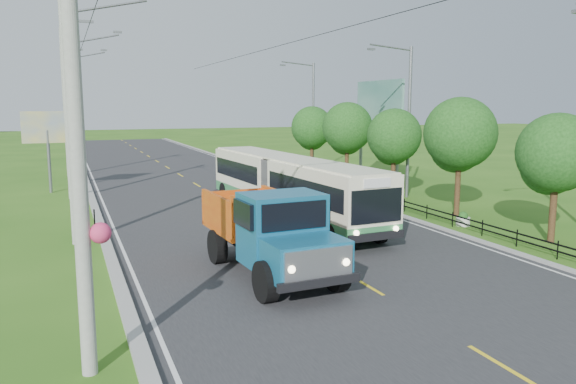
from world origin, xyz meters
TOP-DOWN VIEW (x-y plane):
  - ground at (0.00, 0.00)m, footprint 240.00×240.00m
  - road at (0.00, 20.00)m, footprint 14.00×120.00m
  - curb_left at (-7.20, 20.00)m, footprint 0.40×120.00m
  - curb_right at (7.15, 20.00)m, footprint 0.30×120.00m
  - edge_line_left at (-6.65, 20.00)m, footprint 0.12×120.00m
  - edge_line_right at (6.65, 20.00)m, footprint 0.12×120.00m
  - centre_dash at (0.00, 0.00)m, footprint 0.12×2.20m
  - railing_right at (8.00, 14.00)m, footprint 0.04×40.00m
  - pole_nearest at (-8.24, -3.00)m, footprint 3.51×0.44m
  - pole_near at (-8.26, 9.00)m, footprint 3.51×0.32m
  - pole_mid at (-8.26, 21.00)m, footprint 3.51×0.32m
  - pole_far at (-8.26, 33.00)m, footprint 3.51×0.32m
  - tree_second at (9.86, 2.14)m, footprint 3.18×3.26m
  - tree_third at (9.86, 8.14)m, footprint 3.60×3.62m
  - tree_fourth at (9.86, 14.14)m, footprint 3.24×3.31m
  - tree_fifth at (9.86, 20.14)m, footprint 3.48×3.52m
  - tree_back at (9.86, 26.14)m, footprint 3.30×3.36m
  - streetlight_mid at (10.64, 14.00)m, footprint 3.02×0.20m
  - streetlight_far at (10.64, 28.00)m, footprint 3.02×0.20m
  - planter_near at (8.60, 6.00)m, footprint 0.64×0.64m
  - planter_mid at (8.60, 14.00)m, footprint 0.64×0.64m
  - planter_far at (8.60, 22.00)m, footprint 0.64×0.64m
  - billboard_left at (-9.50, 24.00)m, footprint 3.00×0.20m
  - billboard_right at (12.30, 20.00)m, footprint 0.24×6.00m
  - bus at (1.70, 10.76)m, footprint 3.46×15.51m
  - dump_truck at (-2.40, 2.14)m, footprint 3.04×7.00m

SIDE VIEW (x-z plane):
  - ground at x=0.00m, z-range 0.00..0.00m
  - road at x=0.00m, z-range 0.00..0.02m
  - edge_line_left at x=-6.65m, z-range 0.02..0.02m
  - edge_line_right at x=6.65m, z-range 0.02..0.02m
  - centre_dash at x=0.00m, z-range 0.02..0.02m
  - curb_right at x=7.15m, z-range 0.00..0.10m
  - curb_left at x=-7.20m, z-range 0.00..0.15m
  - planter_near at x=8.60m, z-range -0.05..0.62m
  - planter_mid at x=8.60m, z-range -0.05..0.62m
  - planter_far at x=8.60m, z-range -0.05..0.62m
  - railing_right at x=8.00m, z-range 0.00..0.60m
  - dump_truck at x=-2.40m, z-range 0.19..3.07m
  - bus at x=1.70m, z-range 0.30..3.27m
  - tree_second at x=9.86m, z-range 0.87..6.17m
  - tree_fourth at x=9.86m, z-range 0.89..6.29m
  - tree_back at x=9.86m, z-range 0.90..6.40m
  - tree_fifth at x=9.86m, z-range 0.95..6.75m
  - billboard_left at x=-9.50m, z-range 1.27..6.47m
  - tree_third at x=9.86m, z-range 0.99..6.99m
  - streetlight_mid at x=10.64m, z-range 0.37..9.44m
  - streetlight_far at x=10.64m, z-range 0.37..9.44m
  - pole_nearest at x=-8.24m, z-range -0.06..9.94m
  - pole_near at x=-8.26m, z-range 0.09..10.09m
  - pole_mid at x=-8.26m, z-range 0.09..10.09m
  - pole_far at x=-8.26m, z-range 0.09..10.09m
  - billboard_right at x=12.30m, z-range 1.69..8.99m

